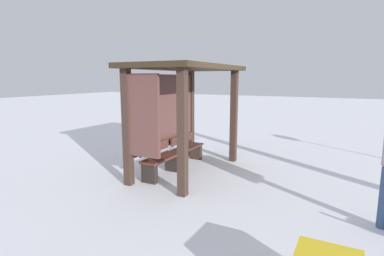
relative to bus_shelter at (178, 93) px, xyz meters
The scene contains 4 objects.
ground_plane 1.79m from the bus_shelter, 62.74° to the right, with size 60.00×60.00×0.00m, color white.
bus_shelter is the anchor object (origin of this frame).
bench_left_inside 1.54m from the bus_shelter, 163.01° to the left, with size 1.08×0.39×0.72m.
bench_center_inside 1.62m from the bus_shelter, 12.51° to the left, with size 1.08×0.37×0.70m.
Camera 1 is at (-5.80, -3.16, 2.10)m, focal length 28.11 mm.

